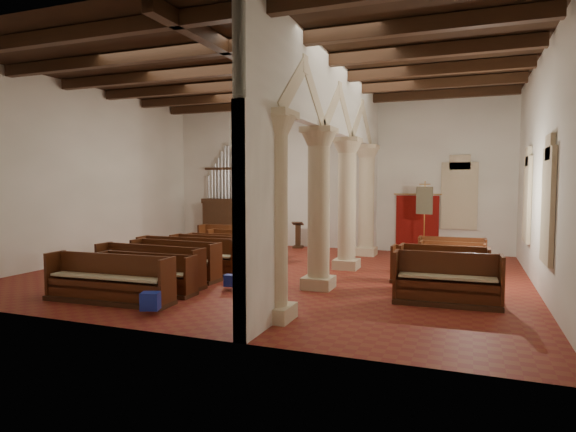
# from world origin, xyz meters

# --- Properties ---
(floor) EXTENTS (14.00, 14.00, 0.00)m
(floor) POSITION_xyz_m (0.00, 0.00, 0.00)
(floor) COLOR maroon
(floor) RESTS_ON ground
(ceiling) EXTENTS (14.00, 14.00, 0.00)m
(ceiling) POSITION_xyz_m (0.00, 0.00, 6.00)
(ceiling) COLOR black
(ceiling) RESTS_ON wall_back
(wall_back) EXTENTS (14.00, 0.02, 6.00)m
(wall_back) POSITION_xyz_m (0.00, 6.00, 3.00)
(wall_back) COLOR white
(wall_back) RESTS_ON floor
(wall_front) EXTENTS (14.00, 0.02, 6.00)m
(wall_front) POSITION_xyz_m (0.00, -6.00, 3.00)
(wall_front) COLOR white
(wall_front) RESTS_ON floor
(wall_left) EXTENTS (0.02, 12.00, 6.00)m
(wall_left) POSITION_xyz_m (-7.00, 0.00, 3.00)
(wall_left) COLOR white
(wall_left) RESTS_ON floor
(wall_right) EXTENTS (0.02, 12.00, 6.00)m
(wall_right) POSITION_xyz_m (7.00, 0.00, 3.00)
(wall_right) COLOR white
(wall_right) RESTS_ON floor
(ceiling_beams) EXTENTS (13.80, 11.80, 0.30)m
(ceiling_beams) POSITION_xyz_m (0.00, 0.00, 5.82)
(ceiling_beams) COLOR #371E11
(ceiling_beams) RESTS_ON wall_back
(arcade) EXTENTS (0.90, 11.90, 6.00)m
(arcade) POSITION_xyz_m (1.80, 0.00, 3.56)
(arcade) COLOR beige
(arcade) RESTS_ON floor
(window_right_a) EXTENTS (0.03, 1.00, 2.20)m
(window_right_a) POSITION_xyz_m (6.98, -1.50, 2.20)
(window_right_a) COLOR #387E67
(window_right_a) RESTS_ON wall_right
(window_right_b) EXTENTS (0.03, 1.00, 2.20)m
(window_right_b) POSITION_xyz_m (6.98, 2.50, 2.20)
(window_right_b) COLOR #387E67
(window_right_b) RESTS_ON wall_right
(window_back) EXTENTS (1.00, 0.03, 2.20)m
(window_back) POSITION_xyz_m (5.00, 5.98, 2.20)
(window_back) COLOR #387E67
(window_back) RESTS_ON wall_back
(pipe_organ) EXTENTS (2.10, 0.85, 4.40)m
(pipe_organ) POSITION_xyz_m (-4.50, 5.50, 1.37)
(pipe_organ) COLOR #371E11
(pipe_organ) RESTS_ON floor
(lectern) EXTENTS (0.48, 0.50, 1.10)m
(lectern) POSITION_xyz_m (-1.23, 5.49, 0.46)
(lectern) COLOR #3E2313
(lectern) RESTS_ON floor
(dossal_curtain) EXTENTS (1.80, 0.07, 2.17)m
(dossal_curtain) POSITION_xyz_m (3.50, 5.92, 1.17)
(dossal_curtain) COLOR maroon
(dossal_curtain) RESTS_ON floor
(processional_banner) EXTENTS (0.59, 0.76, 2.75)m
(processional_banner) POSITION_xyz_m (3.88, 4.49, 0.84)
(processional_banner) COLOR #371E11
(processional_banner) RESTS_ON floor
(hymnal_box_a) EXTENTS (0.44, 0.40, 0.36)m
(hymnal_box_a) POSITION_xyz_m (-0.70, -5.05, 0.28)
(hymnal_box_a) COLOR #151C96
(hymnal_box_a) RESTS_ON floor
(hymnal_box_b) EXTENTS (0.32, 0.27, 0.29)m
(hymnal_box_b) POSITION_xyz_m (-0.21, -2.47, 0.25)
(hymnal_box_b) COLOR navy
(hymnal_box_b) RESTS_ON floor
(hymnal_box_c) EXTENTS (0.33, 0.28, 0.31)m
(hymnal_box_c) POSITION_xyz_m (-0.63, 0.31, 0.25)
(hymnal_box_c) COLOR #163499
(hymnal_box_c) RESTS_ON floor
(tube_heater_a) EXTENTS (1.10, 0.15, 0.11)m
(tube_heater_a) POSITION_xyz_m (-2.58, -4.74, 0.16)
(tube_heater_a) COLOR white
(tube_heater_a) RESTS_ON floor
(tube_heater_b) EXTENTS (0.88, 0.10, 0.09)m
(tube_heater_b) POSITION_xyz_m (-2.58, -2.68, 0.16)
(tube_heater_b) COLOR silver
(tube_heater_b) RESTS_ON floor
(nave_pew_0) EXTENTS (3.12, 0.85, 1.08)m
(nave_pew_0) POSITION_xyz_m (-2.21, -4.52, 0.35)
(nave_pew_0) COLOR #371E11
(nave_pew_0) RESTS_ON floor
(nave_pew_1) EXTENTS (2.59, 0.70, 0.97)m
(nave_pew_1) POSITION_xyz_m (-1.98, -3.49, 0.32)
(nave_pew_1) COLOR #371E11
(nave_pew_1) RESTS_ON floor
(nave_pew_2) EXTENTS (3.19, 0.86, 1.05)m
(nave_pew_2) POSITION_xyz_m (-2.44, -2.76, 0.35)
(nave_pew_2) COLOR #371E11
(nave_pew_2) RESTS_ON floor
(nave_pew_3) EXTENTS (2.73, 0.86, 1.07)m
(nave_pew_3) POSITION_xyz_m (-2.29, -1.80, 0.35)
(nave_pew_3) COLOR #371E11
(nave_pew_3) RESTS_ON floor
(nave_pew_4) EXTENTS (3.25, 0.83, 1.05)m
(nave_pew_4) POSITION_xyz_m (-2.46, -0.88, 0.35)
(nave_pew_4) COLOR #371E11
(nave_pew_4) RESTS_ON floor
(nave_pew_5) EXTENTS (2.76, 0.77, 1.03)m
(nave_pew_5) POSITION_xyz_m (-2.17, 0.00, 0.34)
(nave_pew_5) COLOR #371E11
(nave_pew_5) RESTS_ON floor
(nave_pew_6) EXTENTS (2.87, 0.81, 0.97)m
(nave_pew_6) POSITION_xyz_m (-2.18, 1.05, 0.32)
(nave_pew_6) COLOR #371E11
(nave_pew_6) RESTS_ON floor
(nave_pew_7) EXTENTS (2.68, 0.78, 1.03)m
(nave_pew_7) POSITION_xyz_m (-1.99, 2.00, 0.34)
(nave_pew_7) COLOR #371E11
(nave_pew_7) RESTS_ON floor
(nave_pew_8) EXTENTS (2.99, 0.77, 1.12)m
(nave_pew_8) POSITION_xyz_m (-2.56, 2.59, 0.37)
(nave_pew_8) COLOR #371E11
(nave_pew_8) RESTS_ON floor
(aisle_pew_0) EXTENTS (2.32, 0.84, 1.15)m
(aisle_pew_0) POSITION_xyz_m (4.93, -2.05, 0.39)
(aisle_pew_0) COLOR #371E11
(aisle_pew_0) RESTS_ON floor
(aisle_pew_1) EXTENTS (2.11, 0.79, 1.15)m
(aisle_pew_1) POSITION_xyz_m (4.81, -0.89, 0.39)
(aisle_pew_1) COLOR #371E11
(aisle_pew_1) RESTS_ON floor
(aisle_pew_2) EXTENTS (1.92, 0.76, 0.99)m
(aisle_pew_2) POSITION_xyz_m (4.36, 0.06, 0.33)
(aisle_pew_2) COLOR #371E11
(aisle_pew_2) RESTS_ON floor
(aisle_pew_3) EXTENTS (1.81, 0.76, 1.00)m
(aisle_pew_3) POSITION_xyz_m (4.94, 1.24, 0.34)
(aisle_pew_3) COLOR #371E11
(aisle_pew_3) RESTS_ON floor
(aisle_pew_4) EXTENTS (1.98, 0.72, 1.02)m
(aisle_pew_4) POSITION_xyz_m (4.89, 2.27, 0.34)
(aisle_pew_4) COLOR #371E11
(aisle_pew_4) RESTS_ON floor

